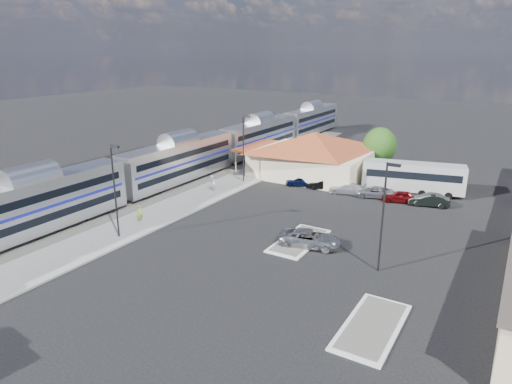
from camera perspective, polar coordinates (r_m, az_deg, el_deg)
The scene contains 22 objects.
ground at distance 42.93m, azimuth -0.59°, elevation -6.03°, with size 280.00×280.00×0.00m, color black.
railbed at distance 61.23m, azimuth -13.55°, elevation 0.78°, with size 16.00×100.00×0.12m, color #4C4944.
platform at distance 54.01m, azimuth -8.15°, elevation -1.10°, with size 5.50×92.00×0.18m, color gray.
passenger_train at distance 60.91m, azimuth -9.52°, elevation 3.68°, with size 3.00×104.00×5.55m.
freight_cars at distance 61.34m, azimuth -17.17°, elevation 2.32°, with size 2.80×46.00×4.00m.
station_depot at distance 64.35m, azimuth 7.15°, elevation 4.76°, with size 18.35×12.24×6.20m.
traffic_island_south at distance 42.76m, azimuth 5.42°, elevation -6.06°, with size 3.30×7.50×0.21m.
traffic_island_north at distance 31.39m, azimuth 14.30°, elevation -15.94°, with size 3.30×7.50×0.21m.
lamp_plat_s at distance 43.49m, azimuth -17.23°, elevation 0.95°, with size 1.08×0.25×9.00m.
lamp_plat_n at distance 59.90m, azimuth -1.51°, elevation 6.10°, with size 1.08×0.25×9.00m.
lamp_lot at distance 36.56m, azimuth 15.78°, elevation -2.01°, with size 1.08×0.25×9.00m.
tree_depot at distance 67.23m, azimuth 15.20°, elevation 5.61°, with size 4.71×4.71×6.63m.
suv at distance 41.60m, azimuth 6.74°, elevation -5.79°, with size 2.57×5.57×1.55m, color #9B9EA3.
coach_bus at distance 59.21m, azimuth 19.03°, elevation 1.90°, with size 12.24×5.11×3.84m.
person_a at distance 48.09m, azimuth -14.30°, elevation -2.60°, with size 0.65×0.42×1.77m, color #9EBE3B.
person_b at distance 57.11m, azimuth -5.47°, elevation 1.13°, with size 0.93×0.73×1.92m, color white.
parked_car_a at distance 59.67m, azimuth 5.57°, elevation 1.34°, with size 1.53×3.80×1.29m, color #0B1438.
parked_car_b at distance 58.70m, azimuth 8.51°, elevation 0.97°, with size 1.40×4.01×1.32m, color black.
parked_car_c at distance 57.35m, azimuth 11.34°, elevation 0.42°, with size 1.84×4.54×1.32m, color silver.
parked_car_d at distance 56.71m, azimuth 14.48°, elevation 0.01°, with size 2.18×4.72×1.31m, color gray.
parked_car_e at distance 55.67m, azimuth 17.53°, elevation -0.54°, with size 1.64×4.07×1.39m, color maroon.
parked_car_f at distance 55.36m, azimuth 20.81°, elevation -0.94°, with size 1.55×4.43×1.46m, color black.
Camera 1 is at (20.62, -33.56, 17.08)m, focal length 32.00 mm.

